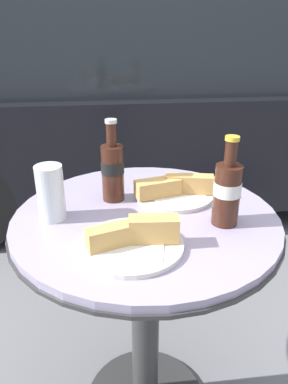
{
  "coord_description": "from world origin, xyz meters",
  "views": [
    {
      "loc": [
        -0.11,
        -0.87,
        1.21
      ],
      "look_at": [
        0.0,
        0.04,
        0.78
      ],
      "focal_mm": 35.0,
      "sensor_mm": 36.0,
      "label": 1
    }
  ],
  "objects_px": {
    "cola_bottle_left": "(227,191)",
    "lunch_plate_far": "(174,190)",
    "parked_car": "(164,105)",
    "lunch_plate_near": "(133,240)",
    "bistro_table": "(145,272)",
    "cola_bottle_right": "(113,169)",
    "drinking_glass": "(51,195)"
  },
  "relations": [
    {
      "from": "cola_bottle_left",
      "to": "lunch_plate_far",
      "type": "bearing_deg",
      "value": 120.79
    },
    {
      "from": "parked_car",
      "to": "lunch_plate_near",
      "type": "bearing_deg",
      "value": -101.5
    },
    {
      "from": "bistro_table",
      "to": "lunch_plate_far",
      "type": "distance_m",
      "value": 0.25
    },
    {
      "from": "cola_bottle_left",
      "to": "bistro_table",
      "type": "bearing_deg",
      "value": 160.53
    },
    {
      "from": "cola_bottle_left",
      "to": "cola_bottle_right",
      "type": "xyz_separation_m",
      "value": [
        -0.27,
        0.18,
        0.0
      ]
    },
    {
      "from": "lunch_plate_near",
      "to": "lunch_plate_far",
      "type": "height_order",
      "value": "lunch_plate_near"
    },
    {
      "from": "bistro_table",
      "to": "cola_bottle_left",
      "type": "relative_size",
      "value": 3.21
    },
    {
      "from": "parked_car",
      "to": "drinking_glass",
      "type": "bearing_deg",
      "value": -107.88
    },
    {
      "from": "cola_bottle_left",
      "to": "cola_bottle_right",
      "type": "bearing_deg",
      "value": 147.42
    },
    {
      "from": "cola_bottle_left",
      "to": "parked_car",
      "type": "distance_m",
      "value": 2.0
    },
    {
      "from": "bistro_table",
      "to": "lunch_plate_far",
      "type": "relative_size",
      "value": 3.12
    },
    {
      "from": "drinking_glass",
      "to": "lunch_plate_far",
      "type": "relative_size",
      "value": 0.62
    },
    {
      "from": "drinking_glass",
      "to": "lunch_plate_far",
      "type": "bearing_deg",
      "value": 14.88
    },
    {
      "from": "cola_bottle_right",
      "to": "drinking_glass",
      "type": "xyz_separation_m",
      "value": [
        -0.16,
        -0.1,
        -0.03
      ]
    },
    {
      "from": "cola_bottle_right",
      "to": "drinking_glass",
      "type": "relative_size",
      "value": 1.6
    },
    {
      "from": "bistro_table",
      "to": "lunch_plate_near",
      "type": "bearing_deg",
      "value": -107.42
    },
    {
      "from": "drinking_glass",
      "to": "parked_car",
      "type": "height_order",
      "value": "parked_car"
    },
    {
      "from": "lunch_plate_far",
      "to": "drinking_glass",
      "type": "bearing_deg",
      "value": -165.12
    },
    {
      "from": "cola_bottle_left",
      "to": "parked_car",
      "type": "xyz_separation_m",
      "value": [
        0.18,
        1.98,
        -0.2
      ]
    },
    {
      "from": "cola_bottle_right",
      "to": "lunch_plate_near",
      "type": "height_order",
      "value": "cola_bottle_right"
    },
    {
      "from": "cola_bottle_left",
      "to": "lunch_plate_far",
      "type": "relative_size",
      "value": 0.97
    },
    {
      "from": "cola_bottle_left",
      "to": "drinking_glass",
      "type": "distance_m",
      "value": 0.44
    },
    {
      "from": "lunch_plate_far",
      "to": "parked_car",
      "type": "distance_m",
      "value": 1.84
    },
    {
      "from": "drinking_glass",
      "to": "lunch_plate_near",
      "type": "distance_m",
      "value": 0.26
    },
    {
      "from": "lunch_plate_far",
      "to": "cola_bottle_right",
      "type": "bearing_deg",
      "value": 177.29
    },
    {
      "from": "parked_car",
      "to": "cola_bottle_left",
      "type": "bearing_deg",
      "value": -95.15
    },
    {
      "from": "cola_bottle_right",
      "to": "lunch_plate_near",
      "type": "distance_m",
      "value": 0.27
    },
    {
      "from": "bistro_table",
      "to": "cola_bottle_right",
      "type": "distance_m",
      "value": 0.31
    },
    {
      "from": "lunch_plate_near",
      "to": "cola_bottle_right",
      "type": "bearing_deg",
      "value": 96.93
    },
    {
      "from": "cola_bottle_right",
      "to": "parked_car",
      "type": "xyz_separation_m",
      "value": [
        0.45,
        1.81,
        -0.2
      ]
    },
    {
      "from": "lunch_plate_near",
      "to": "parked_car",
      "type": "relative_size",
      "value": 0.06
    },
    {
      "from": "parked_car",
      "to": "cola_bottle_right",
      "type": "bearing_deg",
      "value": -104.06
    }
  ]
}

